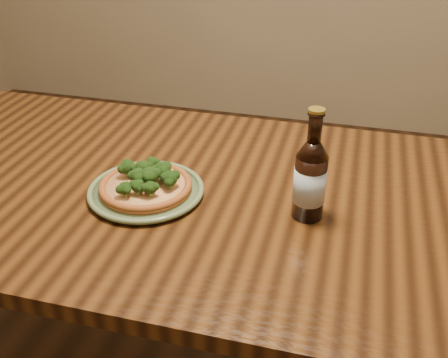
% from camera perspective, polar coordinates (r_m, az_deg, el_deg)
% --- Properties ---
extents(table, '(1.60, 0.90, 0.75)m').
position_cam_1_polar(table, '(1.40, -8.68, -3.41)').
color(table, '#42240E').
rests_on(table, ground).
extents(plate, '(0.28, 0.28, 0.02)m').
position_cam_1_polar(plate, '(1.28, -8.48, -1.28)').
color(plate, '#5A6D4B').
rests_on(plate, table).
extents(pizza, '(0.22, 0.22, 0.07)m').
position_cam_1_polar(pizza, '(1.27, -8.48, -0.51)').
color(pizza, brown).
rests_on(pizza, plate).
extents(beer_bottle, '(0.07, 0.07, 0.26)m').
position_cam_1_polar(beer_bottle, '(1.16, 9.35, 0.04)').
color(beer_bottle, black).
rests_on(beer_bottle, table).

